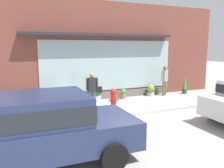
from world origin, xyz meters
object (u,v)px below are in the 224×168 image
potted_plant_trailing_edge (49,100)px  potted_plant_near_hydrant (0,100)px  pedestrian_with_handbag (93,88)px  potted_plant_corner_tall (185,85)px  potted_plant_window_left (96,93)px  potted_plant_by_entrance (151,90)px  fire_hydrant (113,99)px  parked_car_navy (40,125)px  potted_plant_window_right (123,93)px  pedestrian_passerby (165,78)px  potted_plant_low_front (24,100)px

potted_plant_trailing_edge → potted_plant_near_hydrant: 1.94m
pedestrian_with_handbag → potted_plant_near_hydrant: size_ratio=1.83×
potted_plant_corner_tall → potted_plant_window_left: size_ratio=1.23×
potted_plant_trailing_edge → potted_plant_by_entrance: bearing=2.8°
fire_hydrant → potted_plant_near_hydrant: size_ratio=1.07×
pedestrian_with_handbag → parked_car_navy: (-2.61, -4.06, 0.00)m
fire_hydrant → pedestrian_with_handbag: pedestrian_with_handbag is taller
potted_plant_near_hydrant → parked_car_navy: bearing=-78.7°
potted_plant_window_right → potted_plant_window_left: potted_plant_window_left is taller
pedestrian_with_handbag → parked_car_navy: size_ratio=0.36×
fire_hydrant → potted_plant_near_hydrant: fire_hydrant is taller
pedestrian_passerby → parked_car_navy: 8.71m
pedestrian_passerby → potted_plant_trailing_edge: 6.20m
potted_plant_trailing_edge → potted_plant_window_left: bearing=5.4°
fire_hydrant → potted_plant_window_left: 1.73m
potted_plant_window_left → fire_hydrant: bearing=-83.9°
pedestrian_passerby → potted_plant_corner_tall: (1.37, -0.03, -0.48)m
potted_plant_near_hydrant → pedestrian_passerby: bearing=-0.3°
fire_hydrant → potted_plant_trailing_edge: size_ratio=1.42×
fire_hydrant → potted_plant_window_right: size_ratio=1.75×
potted_plant_window_right → potted_plant_corner_tall: bearing=-2.6°
potted_plant_trailing_edge → potted_plant_near_hydrant: bearing=178.2°
pedestrian_passerby → potted_plant_near_hydrant: (-8.09, 0.04, -0.48)m
pedestrian_with_handbag → potted_plant_near_hydrant: (-3.64, 1.07, -0.43)m
potted_plant_trailing_edge → potted_plant_near_hydrant: size_ratio=0.75×
potted_plant_corner_tall → pedestrian_with_handbag: bearing=-170.3°
pedestrian_passerby → potted_plant_trailing_edge: pedestrian_passerby is taller
potted_plant_trailing_edge → potted_plant_window_left: potted_plant_window_left is taller
fire_hydrant → potted_plant_corner_tall: 5.28m
potted_plant_window_right → fire_hydrant: bearing=-127.6°
potted_plant_trailing_edge → potted_plant_window_right: (3.74, 0.16, -0.03)m
fire_hydrant → pedestrian_with_handbag: bearing=146.9°
parked_car_navy → potted_plant_window_right: parked_car_navy is taller
pedestrian_with_handbag → potted_plant_window_left: (0.57, 1.23, -0.48)m
potted_plant_trailing_edge → potted_plant_by_entrance: size_ratio=1.05×
potted_plant_by_entrance → potted_plant_near_hydrant: bearing=-178.4°
potted_plant_window_left → potted_plant_low_front: 3.31m
potted_plant_low_front → pedestrian_passerby: bearing=-0.8°
pedestrian_passerby → potted_plant_low_front: pedestrian_passerby is taller
pedestrian_passerby → potted_plant_by_entrance: size_ratio=2.67×
potted_plant_near_hydrant → potted_plant_window_left: (4.21, 0.16, -0.05)m
pedestrian_passerby → potted_plant_window_left: pedestrian_passerby is taller
potted_plant_trailing_edge → potted_plant_near_hydrant: potted_plant_near_hydrant is taller
potted_plant_window_left → potted_plant_low_front: bearing=-178.4°
potted_plant_corner_tall → potted_plant_low_front: bearing=179.1°
pedestrian_passerby → potted_plant_corner_tall: 1.45m
potted_plant_by_entrance → potted_plant_low_front: size_ratio=0.78×
pedestrian_with_handbag → potted_plant_corner_tall: size_ratio=1.58×
pedestrian_with_handbag → parked_car_navy: 4.83m
pedestrian_passerby → potted_plant_by_entrance: 0.99m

